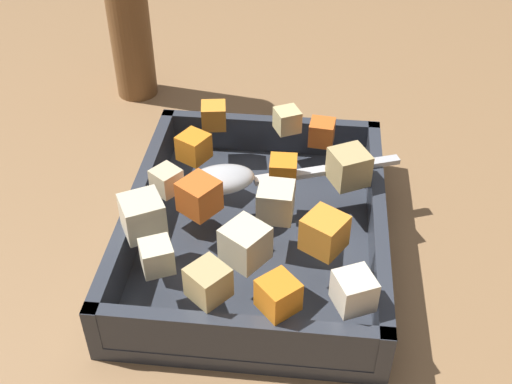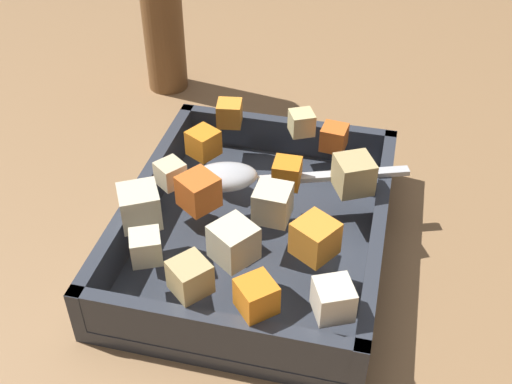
{
  "view_description": "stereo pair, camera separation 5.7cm",
  "coord_description": "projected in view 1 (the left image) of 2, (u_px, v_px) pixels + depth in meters",
  "views": [
    {
      "loc": [
        -0.44,
        -0.04,
        0.42
      ],
      "look_at": [
        0.0,
        0.01,
        0.06
      ],
      "focal_mm": 44.9,
      "sensor_mm": 36.0,
      "label": 1
    },
    {
      "loc": [
        -0.43,
        -0.09,
        0.42
      ],
      "look_at": [
        0.0,
        0.01,
        0.06
      ],
      "focal_mm": 44.9,
      "sensor_mm": 36.0,
      "label": 2
    }
  ],
  "objects": [
    {
      "name": "pepper_mill",
      "position": [
        127.0,
        4.0,
        0.76
      ],
      "size": [
        0.05,
        0.05,
        0.26
      ],
      "color": "brown",
      "rests_on": "ground_plane"
    },
    {
      "name": "carrot_chunk_corner_sw",
      "position": [
        214.0,
        116.0,
        0.66
      ],
      "size": [
        0.03,
        0.03,
        0.02
      ],
      "primitive_type": "cube",
      "rotation": [
        0.0,
        0.0,
        0.16
      ],
      "color": "orange",
      "rests_on": "baking_dish"
    },
    {
      "name": "potato_chunk_back_center",
      "position": [
        245.0,
        244.0,
        0.51
      ],
      "size": [
        0.04,
        0.04,
        0.03
      ],
      "primitive_type": "cube",
      "rotation": [
        0.0,
        0.0,
        0.95
      ],
      "color": "beige",
      "rests_on": "baking_dish"
    },
    {
      "name": "carrot_chunk_far_left",
      "position": [
        278.0,
        295.0,
        0.47
      ],
      "size": [
        0.04,
        0.04,
        0.03
      ],
      "primitive_type": "cube",
      "rotation": [
        0.0,
        0.0,
        0.74
      ],
      "color": "orange",
      "rests_on": "baking_dish"
    },
    {
      "name": "parsnip_chunk_corner_ne",
      "position": [
        354.0,
        291.0,
        0.47
      ],
      "size": [
        0.04,
        0.04,
        0.03
      ],
      "primitive_type": "cube",
      "rotation": [
        0.0,
        0.0,
        3.58
      ],
      "color": "silver",
      "rests_on": "baking_dish"
    },
    {
      "name": "baking_dish",
      "position": [
        256.0,
        232.0,
        0.6
      ],
      "size": [
        0.29,
        0.23,
        0.05
      ],
      "color": "#333842",
      "rests_on": "ground_plane"
    },
    {
      "name": "serving_spoon",
      "position": [
        236.0,
        178.0,
        0.59
      ],
      "size": [
        0.09,
        0.2,
        0.02
      ],
      "rotation": [
        0.0,
        0.0,
        5.06
      ],
      "color": "silver",
      "rests_on": "baking_dish"
    },
    {
      "name": "potato_chunk_heap_top",
      "position": [
        208.0,
        282.0,
        0.48
      ],
      "size": [
        0.04,
        0.04,
        0.03
      ],
      "primitive_type": "cube",
      "rotation": [
        0.0,
        0.0,
        0.87
      ],
      "color": "tan",
      "rests_on": "baking_dish"
    },
    {
      "name": "carrot_chunk_center",
      "position": [
        283.0,
        171.0,
        0.59
      ],
      "size": [
        0.03,
        0.03,
        0.02
      ],
      "primitive_type": "cube",
      "rotation": [
        0.0,
        0.0,
        1.59
      ],
      "color": "orange",
      "rests_on": "baking_dish"
    },
    {
      "name": "potato_chunk_near_left",
      "position": [
        287.0,
        120.0,
        0.66
      ],
      "size": [
        0.03,
        0.03,
        0.02
      ],
      "primitive_type": "cube",
      "rotation": [
        0.0,
        0.0,
        5.17
      ],
      "color": "#E0CC89",
      "rests_on": "baking_dish"
    },
    {
      "name": "potato_chunk_rim_edge",
      "position": [
        166.0,
        180.0,
        0.58
      ],
      "size": [
        0.03,
        0.03,
        0.02
      ],
      "primitive_type": "cube",
      "rotation": [
        0.0,
        0.0,
        0.93
      ],
      "color": "beige",
      "rests_on": "baking_dish"
    },
    {
      "name": "potato_chunk_under_handle",
      "position": [
        157.0,
        256.0,
        0.5
      ],
      "size": [
        0.03,
        0.03,
        0.02
      ],
      "primitive_type": "cube",
      "rotation": [
        0.0,
        0.0,
        2.0
      ],
      "color": "beige",
      "rests_on": "baking_dish"
    },
    {
      "name": "carrot_chunk_corner_se",
      "position": [
        324.0,
        233.0,
        0.52
      ],
      "size": [
        0.04,
        0.04,
        0.03
      ],
      "primitive_type": "cube",
      "rotation": [
        0.0,
        0.0,
        2.58
      ],
      "color": "orange",
      "rests_on": "baking_dish"
    },
    {
      "name": "carrot_chunk_heap_side",
      "position": [
        194.0,
        147.0,
        0.62
      ],
      "size": [
        0.04,
        0.04,
        0.03
      ],
      "primitive_type": "cube",
      "rotation": [
        0.0,
        0.0,
        2.63
      ],
      "color": "orange",
      "rests_on": "baking_dish"
    },
    {
      "name": "parsnip_chunk_far_right",
      "position": [
        143.0,
        216.0,
        0.53
      ],
      "size": [
        0.05,
        0.05,
        0.03
      ],
      "primitive_type": "cube",
      "rotation": [
        0.0,
        0.0,
        2.08
      ],
      "color": "beige",
      "rests_on": "baking_dish"
    },
    {
      "name": "ground_plane",
      "position": [
        265.0,
        246.0,
        0.61
      ],
      "size": [
        4.0,
        4.0,
        0.0
      ],
      "primitive_type": "plane",
      "color": "#936D47"
    },
    {
      "name": "potato_chunk_corner_nw",
      "position": [
        349.0,
        167.0,
        0.59
      ],
      "size": [
        0.04,
        0.04,
        0.03
      ],
      "primitive_type": "cube",
      "rotation": [
        0.0,
        0.0,
        3.62
      ],
      "color": "tan",
      "rests_on": "baking_dish"
    },
    {
      "name": "carrot_chunk_front_center",
      "position": [
        199.0,
        196.0,
        0.56
      ],
      "size": [
        0.04,
        0.04,
        0.03
      ],
      "primitive_type": "cube",
      "rotation": [
        0.0,
        0.0,
        4.1
      ],
      "color": "orange",
      "rests_on": "baking_dish"
    },
    {
      "name": "potato_chunk_mid_right",
      "position": [
        276.0,
        202.0,
        0.55
      ],
      "size": [
        0.03,
        0.03,
        0.03
      ],
      "primitive_type": "cube",
      "rotation": [
        0.0,
        0.0,
        1.52
      ],
      "color": "beige",
      "rests_on": "baking_dish"
    },
    {
      "name": "carrot_chunk_mid_left",
      "position": [
        322.0,
        132.0,
        0.64
      ],
      "size": [
        0.03,
        0.03,
        0.02
      ],
      "primitive_type": "cube",
      "rotation": [
        0.0,
        0.0,
        4.6
      ],
      "color": "orange",
      "rests_on": "baking_dish"
    }
  ]
}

